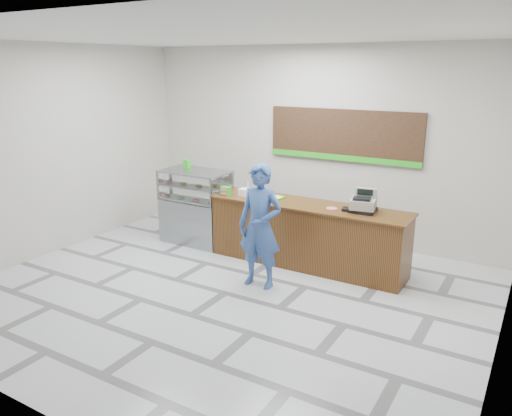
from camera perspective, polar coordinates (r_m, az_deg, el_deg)
The scene contains 16 objects.
floor at distance 7.24m, azimuth -3.58°, elevation -9.67°, with size 7.00×7.00×0.00m, color silver.
back_wall at distance 9.26m, azimuth 6.78°, elevation 7.30°, with size 7.00×7.00×0.00m, color beige.
ceiling at distance 6.54m, azimuth -4.14°, elevation 19.17°, with size 7.00×7.00×0.00m, color silver.
sales_counter at distance 8.05m, azimuth 5.84°, elevation -3.06°, with size 3.26×0.76×1.03m.
display_case at distance 9.11m, azimuth -6.89°, elevation 0.22°, with size 1.22×0.72×1.33m.
menu_board at distance 8.99m, azimuth 9.94°, elevation 8.09°, with size 2.80×0.06×0.90m.
cash_register at distance 7.59m, azimuth 12.18°, elevation 0.54°, with size 0.42×0.44×0.34m.
card_terminal at distance 7.62m, azimuth 10.12°, elevation -0.12°, with size 0.08×0.16×0.04m, color black.
serving_tray at distance 8.24m, azimuth 2.09°, elevation 1.27°, with size 0.35×0.27×0.02m.
napkin_box at distance 8.35m, azimuth -1.43°, elevation 1.83°, with size 0.14×0.14×0.12m, color white.
straw_cup at distance 8.42m, azimuth -0.99°, elevation 1.96°, with size 0.08×0.08×0.12m, color silver.
promo_box at distance 8.39m, azimuth -3.46°, elevation 1.95°, with size 0.16×0.11×0.14m, color green.
donut_decal at distance 7.70m, azimuth 8.65°, elevation -0.03°, with size 0.17×0.17×0.00m, color pink.
green_cup_left at distance 9.26m, azimuth -8.03°, elevation 5.08°, with size 0.10×0.10×0.15m, color green.
green_cup_right at distance 9.20m, azimuth -7.73°, elevation 5.01°, with size 0.09×0.09×0.15m, color green.
customer at distance 7.16m, azimuth 0.47°, elevation -2.09°, with size 0.66×0.44×1.82m, color #345597.
Camera 1 is at (3.71, -5.38, 3.13)m, focal length 35.00 mm.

